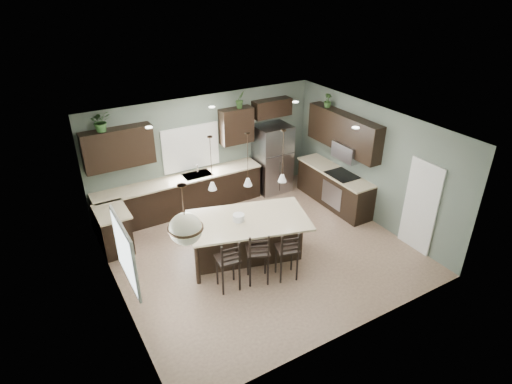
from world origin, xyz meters
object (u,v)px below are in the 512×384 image
object	(u,v)px
kitchen_island	(248,238)
serving_dish	(239,218)
bar_stool_center	(258,256)
bar_stool_right	(287,254)
refrigerator	(273,159)
bar_stool_left	(228,264)
plant_back_left	(101,121)

from	to	relation	value
kitchen_island	serving_dish	xyz separation A→B (m)	(-0.19, 0.06, 0.53)
kitchen_island	bar_stool_center	distance (m)	0.82
serving_dish	bar_stool_right	world-z (taller)	bar_stool_right
refrigerator	serving_dish	world-z (taller)	refrigerator
kitchen_island	bar_stool_left	distance (m)	1.08
serving_dish	plant_back_left	world-z (taller)	plant_back_left
kitchen_island	serving_dish	bearing A→B (deg)	180.00
serving_dish	bar_stool_center	bearing A→B (deg)	-92.61
kitchen_island	serving_dish	world-z (taller)	serving_dish
refrigerator	bar_stool_right	xyz separation A→B (m)	(-1.77, -3.34, -0.37)
refrigerator	plant_back_left	world-z (taller)	plant_back_left
bar_stool_center	plant_back_left	distance (m)	4.35
serving_dish	bar_stool_left	world-z (taller)	bar_stool_left
kitchen_island	plant_back_left	bearing A→B (deg)	145.42
bar_stool_center	bar_stool_right	distance (m)	0.58
kitchen_island	bar_stool_left	size ratio (longest dim) A/B	2.18
refrigerator	plant_back_left	xyz separation A→B (m)	(-4.18, 0.20, 1.70)
refrigerator	bar_stool_center	size ratio (longest dim) A/B	1.61
serving_dish	bar_stool_right	size ratio (longest dim) A/B	0.22
bar_stool_left	kitchen_island	bearing A→B (deg)	46.40
refrigerator	bar_stool_left	bearing A→B (deg)	-133.63
plant_back_left	refrigerator	bearing A→B (deg)	-2.70
serving_dish	bar_stool_left	xyz separation A→B (m)	(-0.64, -0.74, -0.44)
refrigerator	bar_stool_left	world-z (taller)	refrigerator
bar_stool_right	bar_stool_center	bearing A→B (deg)	176.64
bar_stool_center	plant_back_left	xyz separation A→B (m)	(-1.87, 3.35, 2.05)
plant_back_left	serving_dish	bearing A→B (deg)	-52.83
refrigerator	bar_stool_right	bearing A→B (deg)	-117.94
serving_dish	bar_stool_left	size ratio (longest dim) A/B	0.21
kitchen_island	plant_back_left	xyz separation A→B (m)	(-2.10, 2.57, 2.16)
kitchen_island	bar_stool_center	size ratio (longest dim) A/B	2.12
bar_stool_right	refrigerator	bearing A→B (deg)	77.76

